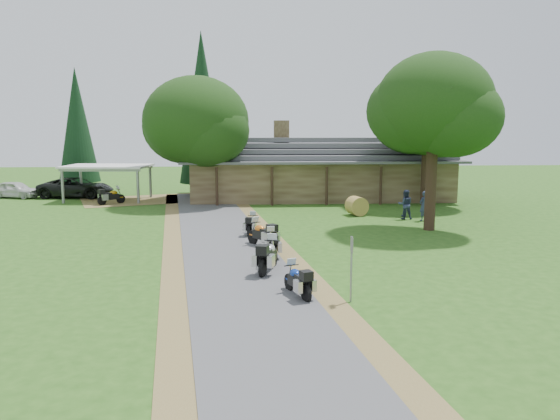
{
  "coord_description": "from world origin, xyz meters",
  "views": [
    {
      "loc": [
        0.38,
        -19.89,
        5.67
      ],
      "look_at": [
        1.87,
        6.77,
        1.6
      ],
      "focal_mm": 35.0,
      "sensor_mm": 36.0,
      "label": 1
    }
  ],
  "objects": [
    {
      "name": "car_white_sedan",
      "position": [
        -18.52,
        25.0,
        0.85
      ],
      "size": [
        3.54,
        5.51,
        1.7
      ],
      "primitive_type": "imported",
      "rotation": [
        0.0,
        0.0,
        1.28
      ],
      "color": "silver",
      "rests_on": "ground"
    },
    {
      "name": "person_c",
      "position": [
        10.28,
        14.09,
        0.96
      ],
      "size": [
        0.53,
        0.64,
        1.93
      ],
      "primitive_type": "imported",
      "rotation": [
        0.0,
        0.0,
        4.43
      ],
      "color": "#2C3453",
      "rests_on": "ground"
    },
    {
      "name": "person_b",
      "position": [
        10.01,
        13.07,
        1.08
      ],
      "size": [
        0.67,
        0.52,
        2.15
      ],
      "primitive_type": "imported",
      "rotation": [
        0.0,
        0.0,
        3.0
      ],
      "color": "#2C3453",
      "rests_on": "ground"
    },
    {
      "name": "person_a",
      "position": [
        10.97,
        12.43,
        1.07
      ],
      "size": [
        0.75,
        0.68,
        2.15
      ],
      "primitive_type": "imported",
      "rotation": [
        0.0,
        0.0,
        3.63
      ],
      "color": "#2C3453",
      "rests_on": "ground"
    },
    {
      "name": "motorcycle_row_b",
      "position": [
        1.09,
        1.05,
        0.7
      ],
      "size": [
        1.26,
        2.17,
        1.41
      ],
      "primitive_type": null,
      "rotation": [
        0.0,
        0.0,
        1.27
      ],
      "color": "#B9BDC1",
      "rests_on": "ground"
    },
    {
      "name": "motorcycle_row_a",
      "position": [
        1.96,
        -2.12,
        0.59
      ],
      "size": [
        1.11,
        1.81,
        1.18
      ],
      "primitive_type": null,
      "rotation": [
        0.0,
        0.0,
        1.92
      ],
      "color": "navy",
      "rests_on": "ground"
    },
    {
      "name": "driveway",
      "position": [
        -0.5,
        4.0,
        0.0
      ],
      "size": [
        51.95,
        51.95,
        0.0
      ],
      "primitive_type": "plane",
      "rotation": [
        0.0,
        0.0,
        0.14
      ],
      "color": "#4E4E51",
      "rests_on": "ground"
    },
    {
      "name": "oak_driveway",
      "position": [
        10.35,
        9.48,
        5.64
      ],
      "size": [
        6.3,
        6.3,
        11.27
      ],
      "primitive_type": null,
      "color": "#15330F",
      "rests_on": "ground"
    },
    {
      "name": "cedar_far",
      "position": [
        -14.55,
        28.94,
        5.39
      ],
      "size": [
        3.49,
        3.49,
        10.79
      ],
      "primitive_type": "cone",
      "color": "black",
      "rests_on": "ground"
    },
    {
      "name": "oak_lodge_left",
      "position": [
        -3.53,
        20.92,
        4.92
      ],
      "size": [
        7.75,
        7.75,
        9.84
      ],
      "primitive_type": null,
      "color": "#15330F",
      "rests_on": "ground"
    },
    {
      "name": "hay_bale",
      "position": [
        7.3,
        14.71,
        0.61
      ],
      "size": [
        1.45,
        1.38,
        1.22
      ],
      "primitive_type": "cylinder",
      "rotation": [
        1.57,
        0.0,
        0.24
      ],
      "color": "olive",
      "rests_on": "ground"
    },
    {
      "name": "ground",
      "position": [
        0.0,
        0.0,
        0.0
      ],
      "size": [
        120.0,
        120.0,
        0.0
      ],
      "primitive_type": "plane",
      "color": "#275016",
      "rests_on": "ground"
    },
    {
      "name": "motorcycle_carport_a",
      "position": [
        -9.88,
        20.82,
        0.66
      ],
      "size": [
        1.84,
        1.78,
        1.32
      ],
      "primitive_type": null,
      "rotation": [
        0.0,
        0.0,
        0.75
      ],
      "color": "#CA8C10",
      "rests_on": "ground"
    },
    {
      "name": "sign_post",
      "position": [
        3.65,
        -2.86,
        1.1
      ],
      "size": [
        0.39,
        0.07,
        2.19
      ],
      "primitive_type": null,
      "color": "gray",
      "rests_on": "ground"
    },
    {
      "name": "car_dark_suv",
      "position": [
        -13.67,
        24.91,
        1.22
      ],
      "size": [
        3.37,
        6.61,
        2.43
      ],
      "primitive_type": "imported",
      "rotation": [
        0.0,
        0.0,
        1.46
      ],
      "color": "black",
      "rests_on": "ground"
    },
    {
      "name": "motorcycle_row_c",
      "position": [
        1.33,
        3.62,
        0.62
      ],
      "size": [
        0.7,
        1.85,
        1.24
      ],
      "primitive_type": null,
      "rotation": [
        0.0,
        0.0,
        1.63
      ],
      "color": "gold",
      "rests_on": "ground"
    },
    {
      "name": "oak_lodge_right",
      "position": [
        13.13,
        19.0,
        5.46
      ],
      "size": [
        7.32,
        7.32,
        10.92
      ],
      "primitive_type": null,
      "color": "#15330F",
      "rests_on": "ground"
    },
    {
      "name": "cedar_near",
      "position": [
        -3.48,
        26.19,
        6.72
      ],
      "size": [
        4.0,
        4.0,
        13.45
      ],
      "primitive_type": "cone",
      "color": "black",
      "rests_on": "ground"
    },
    {
      "name": "lodge",
      "position": [
        6.0,
        24.0,
        2.45
      ],
      "size": [
        21.4,
        9.4,
        4.9
      ],
      "primitive_type": null,
      "color": "brown",
      "rests_on": "ground"
    },
    {
      "name": "motorcycle_row_d",
      "position": [
        0.95,
        5.62,
        0.68
      ],
      "size": [
        1.66,
        2.0,
        1.36
      ],
      "primitive_type": null,
      "rotation": [
        0.0,
        0.0,
        2.18
      ],
      "color": "orange",
      "rests_on": "ground"
    },
    {
      "name": "carport",
      "position": [
        -10.64,
        23.1,
        1.37
      ],
      "size": [
        6.63,
        4.7,
        2.74
      ],
      "primitive_type": null,
      "rotation": [
        0.0,
        0.0,
        -0.08
      ],
      "color": "white",
      "rests_on": "ground"
    },
    {
      "name": "motorcycle_row_e",
      "position": [
        0.45,
        8.7,
        0.58
      ],
      "size": [
        0.85,
        1.77,
        1.16
      ],
      "primitive_type": null,
      "rotation": [
        0.0,
        0.0,
        1.39
      ],
      "color": "black",
      "rests_on": "ground"
    }
  ]
}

